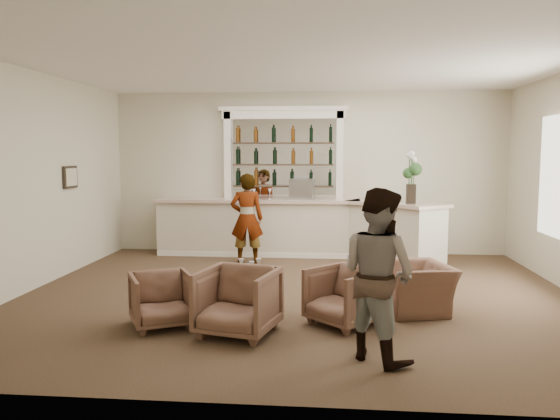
% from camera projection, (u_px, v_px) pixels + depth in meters
% --- Properties ---
extents(ground, '(8.00, 8.00, 0.00)m').
position_uv_depth(ground, '(297.00, 295.00, 7.94)').
color(ground, brown).
rests_on(ground, ground).
extents(room_shell, '(8.04, 7.02, 3.32)m').
position_uv_depth(room_shell, '(311.00, 135.00, 8.38)').
color(room_shell, beige).
rests_on(room_shell, ground).
extents(bar_counter, '(5.72, 1.80, 1.14)m').
position_uv_depth(bar_counter, '(298.00, 228.00, 10.86)').
color(bar_counter, beige).
rests_on(bar_counter, ground).
extents(back_bar_alcove, '(2.64, 0.25, 3.00)m').
position_uv_depth(back_bar_alcove, '(283.00, 154.00, 11.15)').
color(back_bar_alcove, white).
rests_on(back_bar_alcove, ground).
extents(cocktail_table, '(0.61, 0.61, 0.50)m').
position_uv_depth(cocktail_table, '(250.00, 295.00, 7.00)').
color(cocktail_table, brown).
rests_on(cocktail_table, ground).
extents(sommelier, '(0.66, 0.48, 1.68)m').
position_uv_depth(sommelier, '(247.00, 218.00, 10.19)').
color(sommelier, gray).
rests_on(sommelier, ground).
extents(guest, '(1.05, 1.06, 1.72)m').
position_uv_depth(guest, '(378.00, 274.00, 5.41)').
color(guest, gray).
rests_on(guest, ground).
extents(armchair_left, '(0.94, 0.95, 0.65)m').
position_uv_depth(armchair_left, '(162.00, 300.00, 6.48)').
color(armchair_left, brown).
rests_on(armchair_left, ground).
extents(armchair_center, '(1.00, 1.02, 0.77)m').
position_uv_depth(armchair_center, '(238.00, 301.00, 6.19)').
color(armchair_center, brown).
rests_on(armchair_center, ground).
extents(armchair_right, '(1.06, 1.06, 0.69)m').
position_uv_depth(armchair_right, '(344.00, 296.00, 6.55)').
color(armchair_right, brown).
rests_on(armchair_right, ground).
extents(armchair_far, '(1.05, 1.13, 0.62)m').
position_uv_depth(armchair_far, '(415.00, 287.00, 7.13)').
color(armchair_far, brown).
rests_on(armchair_far, ground).
extents(espresso_machine, '(0.50, 0.43, 0.41)m').
position_uv_depth(espresso_machine, '(302.00, 189.00, 10.88)').
color(espresso_machine, '#BBBBC0').
rests_on(espresso_machine, bar_counter).
extents(flower_vase, '(0.25, 0.25, 0.94)m').
position_uv_depth(flower_vase, '(411.00, 174.00, 9.91)').
color(flower_vase, black).
rests_on(flower_vase, bar_counter).
extents(wine_glass_bar_left, '(0.07, 0.07, 0.21)m').
position_uv_depth(wine_glass_bar_left, '(254.00, 194.00, 10.84)').
color(wine_glass_bar_left, white).
rests_on(wine_glass_bar_left, bar_counter).
extents(wine_glass_bar_right, '(0.07, 0.07, 0.21)m').
position_uv_depth(wine_glass_bar_right, '(270.00, 194.00, 10.92)').
color(wine_glass_bar_right, white).
rests_on(wine_glass_bar_right, bar_counter).
extents(wine_glass_tbl_a, '(0.07, 0.07, 0.21)m').
position_uv_depth(wine_glass_tbl_a, '(241.00, 267.00, 7.00)').
color(wine_glass_tbl_a, white).
rests_on(wine_glass_tbl_a, cocktail_table).
extents(wine_glass_tbl_b, '(0.07, 0.07, 0.21)m').
position_uv_depth(wine_glass_tbl_b, '(259.00, 266.00, 7.03)').
color(wine_glass_tbl_b, white).
rests_on(wine_glass_tbl_b, cocktail_table).
extents(wine_glass_tbl_c, '(0.07, 0.07, 0.21)m').
position_uv_depth(wine_glass_tbl_c, '(252.00, 270.00, 6.83)').
color(wine_glass_tbl_c, white).
rests_on(wine_glass_tbl_c, cocktail_table).
extents(napkin_holder, '(0.08, 0.08, 0.12)m').
position_uv_depth(napkin_holder, '(250.00, 269.00, 7.11)').
color(napkin_holder, white).
rests_on(napkin_holder, cocktail_table).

